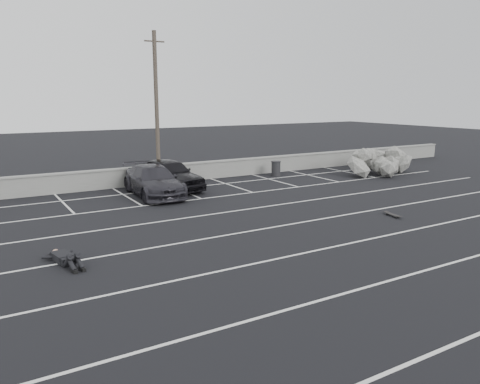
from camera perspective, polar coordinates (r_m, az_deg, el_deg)
ground at (r=15.09m, az=7.17°, el=-7.55°), size 120.00×120.00×0.00m
seawall at (r=27.06m, az=-11.33°, el=2.03°), size 50.00×0.45×1.06m
stall_lines at (r=18.56m, az=-1.44°, el=-3.80°), size 36.00×20.05×0.01m
car_left at (r=25.36m, az=-8.65°, el=2.16°), size 2.68×5.15×1.67m
car_right at (r=24.00m, az=-10.50°, el=1.36°), size 2.37×5.28×1.50m
utility_pole at (r=26.11m, az=-10.12°, el=9.84°), size 1.11×0.22×8.33m
trash_bin at (r=29.53m, az=4.40°, el=2.87°), size 0.66×0.66×0.94m
riprap_pile at (r=32.27m, az=16.73°, el=3.26°), size 5.54×4.33×1.40m
person at (r=15.28m, az=-20.89°, el=-7.01°), size 1.90×2.86×0.50m
skateboard at (r=20.56m, az=18.11°, el=-2.65°), size 0.35×0.84×0.10m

